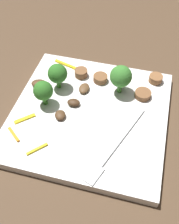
{
  "coord_description": "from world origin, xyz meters",
  "views": [
    {
      "loc": [
        0.32,
        0.08,
        0.41
      ],
      "look_at": [
        0.0,
        0.0,
        0.02
      ],
      "focal_mm": 43.87,
      "sensor_mm": 36.0,
      "label": 1
    }
  ],
  "objects_px": {
    "pepper_strip_2": "(25,119)",
    "pepper_strip_0": "(66,64)",
    "sausage_slice_0": "(156,79)",
    "broccoli_floret_2": "(58,74)",
    "sausage_slice_3": "(81,73)",
    "sausage_slice_1": "(143,94)",
    "mushroom_3": "(39,83)",
    "broccoli_floret_0": "(121,77)",
    "plate": "(89,115)",
    "mushroom_0": "(60,115)",
    "mushroom_2": "(74,103)",
    "mushroom_1": "(84,88)",
    "sausage_slice_2": "(102,79)",
    "pepper_strip_3": "(14,134)",
    "mushroom_4": "(120,75)",
    "broccoli_floret_1": "(43,91)",
    "fork": "(114,149)",
    "pepper_strip_1": "(37,149)"
  },
  "relations": [
    {
      "from": "sausage_slice_0",
      "to": "mushroom_0",
      "type": "distance_m",
      "value": 0.21
    },
    {
      "from": "broccoli_floret_1",
      "to": "mushroom_2",
      "type": "xyz_separation_m",
      "value": [
        -0.01,
        0.05,
        -0.03
      ]
    },
    {
      "from": "plate",
      "to": "sausage_slice_1",
      "type": "xyz_separation_m",
      "value": [
        -0.07,
        0.09,
        0.01
      ]
    },
    {
      "from": "pepper_strip_1",
      "to": "fork",
      "type": "bearing_deg",
      "value": 105.1
    },
    {
      "from": "broccoli_floret_2",
      "to": "sausage_slice_2",
      "type": "bearing_deg",
      "value": 115.45
    },
    {
      "from": "mushroom_3",
      "to": "sausage_slice_0",
      "type": "bearing_deg",
      "value": 107.4
    },
    {
      "from": "broccoli_floret_0",
      "to": "pepper_strip_3",
      "type": "relative_size",
      "value": 1.72
    },
    {
      "from": "broccoli_floret_1",
      "to": "mushroom_3",
      "type": "distance_m",
      "value": 0.06
    },
    {
      "from": "sausage_slice_3",
      "to": "pepper_strip_1",
      "type": "bearing_deg",
      "value": -6.33
    },
    {
      "from": "sausage_slice_3",
      "to": "pepper_strip_3",
      "type": "height_order",
      "value": "sausage_slice_3"
    },
    {
      "from": "fork",
      "to": "sausage_slice_0",
      "type": "height_order",
      "value": "sausage_slice_0"
    },
    {
      "from": "mushroom_3",
      "to": "pepper_strip_3",
      "type": "distance_m",
      "value": 0.13
    },
    {
      "from": "mushroom_3",
      "to": "pepper_strip_1",
      "type": "relative_size",
      "value": 0.79
    },
    {
      "from": "pepper_strip_3",
      "to": "sausage_slice_0",
      "type": "bearing_deg",
      "value": 131.6
    },
    {
      "from": "sausage_slice_2",
      "to": "sausage_slice_3",
      "type": "xyz_separation_m",
      "value": [
        -0.0,
        -0.05,
        0.0
      ]
    },
    {
      "from": "sausage_slice_1",
      "to": "pepper_strip_0",
      "type": "relative_size",
      "value": 0.6
    },
    {
      "from": "broccoli_floret_1",
      "to": "mushroom_4",
      "type": "relative_size",
      "value": 1.78
    },
    {
      "from": "mushroom_0",
      "to": "plate",
      "type": "bearing_deg",
      "value": 117.28
    },
    {
      "from": "sausage_slice_3",
      "to": "plate",
      "type": "bearing_deg",
      "value": 24.7
    },
    {
      "from": "plate",
      "to": "mushroom_0",
      "type": "distance_m",
      "value": 0.06
    },
    {
      "from": "sausage_slice_3",
      "to": "mushroom_1",
      "type": "distance_m",
      "value": 0.04
    },
    {
      "from": "broccoli_floret_0",
      "to": "mushroom_0",
      "type": "distance_m",
      "value": 0.14
    },
    {
      "from": "broccoli_floret_0",
      "to": "sausage_slice_1",
      "type": "height_order",
      "value": "broccoli_floret_0"
    },
    {
      "from": "broccoli_floret_1",
      "to": "sausage_slice_1",
      "type": "distance_m",
      "value": 0.19
    },
    {
      "from": "sausage_slice_2",
      "to": "pepper_strip_3",
      "type": "xyz_separation_m",
      "value": [
        0.17,
        -0.12,
        -0.0
      ]
    },
    {
      "from": "sausage_slice_2",
      "to": "sausage_slice_3",
      "type": "distance_m",
      "value": 0.05
    },
    {
      "from": "mushroom_3",
      "to": "broccoli_floret_0",
      "type": "bearing_deg",
      "value": 98.53
    },
    {
      "from": "plate",
      "to": "sausage_slice_2",
      "type": "relative_size",
      "value": 9.91
    },
    {
      "from": "mushroom_1",
      "to": "pepper_strip_3",
      "type": "height_order",
      "value": "mushroom_1"
    },
    {
      "from": "mushroom_4",
      "to": "pepper_strip_3",
      "type": "relative_size",
      "value": 0.83
    },
    {
      "from": "broccoli_floret_2",
      "to": "pepper_strip_0",
      "type": "distance_m",
      "value": 0.07
    },
    {
      "from": "plate",
      "to": "pepper_strip_0",
      "type": "distance_m",
      "value": 0.14
    },
    {
      "from": "pepper_strip_2",
      "to": "pepper_strip_0",
      "type": "bearing_deg",
      "value": 171.07
    },
    {
      "from": "fork",
      "to": "sausage_slice_1",
      "type": "relative_size",
      "value": 5.45
    },
    {
      "from": "broccoli_floret_0",
      "to": "pepper_strip_2",
      "type": "relative_size",
      "value": 1.53
    },
    {
      "from": "sausage_slice_0",
      "to": "pepper_strip_2",
      "type": "relative_size",
      "value": 0.69
    },
    {
      "from": "sausage_slice_0",
      "to": "mushroom_2",
      "type": "bearing_deg",
      "value": -54.03
    },
    {
      "from": "mushroom_1",
      "to": "sausage_slice_3",
      "type": "bearing_deg",
      "value": -156.01
    },
    {
      "from": "sausage_slice_2",
      "to": "plate",
      "type": "bearing_deg",
      "value": -2.78
    },
    {
      "from": "broccoli_floret_0",
      "to": "sausage_slice_0",
      "type": "relative_size",
      "value": 2.22
    },
    {
      "from": "mushroom_0",
      "to": "pepper_strip_1",
      "type": "distance_m",
      "value": 0.08
    },
    {
      "from": "fork",
      "to": "mushroom_4",
      "type": "xyz_separation_m",
      "value": [
        -0.18,
        -0.02,
        0.0
      ]
    },
    {
      "from": "mushroom_1",
      "to": "mushroom_2",
      "type": "height_order",
      "value": "mushroom_2"
    },
    {
      "from": "sausage_slice_3",
      "to": "broccoli_floret_2",
      "type": "bearing_deg",
      "value": -38.65
    },
    {
      "from": "pepper_strip_0",
      "to": "sausage_slice_3",
      "type": "bearing_deg",
      "value": 60.52
    },
    {
      "from": "broccoli_floret_2",
      "to": "sausage_slice_3",
      "type": "bearing_deg",
      "value": 141.35
    },
    {
      "from": "broccoli_floret_2",
      "to": "sausage_slice_1",
      "type": "height_order",
      "value": "broccoli_floret_2"
    },
    {
      "from": "plate",
      "to": "sausage_slice_1",
      "type": "distance_m",
      "value": 0.11
    },
    {
      "from": "mushroom_4",
      "to": "pepper_strip_2",
      "type": "distance_m",
      "value": 0.21
    },
    {
      "from": "sausage_slice_1",
      "to": "pepper_strip_0",
      "type": "bearing_deg",
      "value": -106.16
    }
  ]
}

